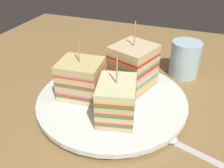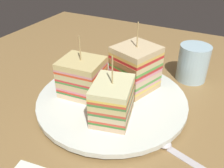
# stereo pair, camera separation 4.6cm
# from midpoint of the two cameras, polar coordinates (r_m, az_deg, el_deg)

# --- Properties ---
(ground_plane) EXTENTS (0.97, 0.98, 0.02)m
(ground_plane) POSITION_cam_midpoint_polar(r_m,az_deg,el_deg) (0.49, -2.68, -5.69)
(ground_plane) COLOR olive
(plate) EXTENTS (0.29, 0.29, 0.02)m
(plate) POSITION_cam_midpoint_polar(r_m,az_deg,el_deg) (0.48, -2.74, -3.84)
(plate) COLOR white
(plate) RESTS_ON ground_plane
(sandwich_wedge_0) EXTENTS (0.10, 0.10, 0.14)m
(sandwich_wedge_0) POSITION_cam_midpoint_polar(r_m,az_deg,el_deg) (0.48, 2.27, 4.00)
(sandwich_wedge_0) COLOR #DDB37A
(sandwich_wedge_0) RESTS_ON plate
(sandwich_wedge_1) EXTENTS (0.08, 0.08, 0.12)m
(sandwich_wedge_1) POSITION_cam_midpoint_polar(r_m,az_deg,el_deg) (0.47, -10.03, 1.07)
(sandwich_wedge_1) COLOR beige
(sandwich_wedge_1) RESTS_ON plate
(sandwich_wedge_2) EXTENTS (0.08, 0.09, 0.12)m
(sandwich_wedge_2) POSITION_cam_midpoint_polar(r_m,az_deg,el_deg) (0.40, -2.14, -4.01)
(sandwich_wedge_2) COLOR beige
(sandwich_wedge_2) RESTS_ON plate
(chip_pile) EXTENTS (0.07, 0.07, 0.03)m
(chip_pile) POSITION_cam_midpoint_polar(r_m,az_deg,el_deg) (0.46, -3.75, -1.89)
(chip_pile) COLOR #E6D671
(chip_pile) RESTS_ON plate
(salad_garnish) EXTENTS (0.06, 0.07, 0.01)m
(salad_garnish) POSITION_cam_midpoint_polar(r_m,az_deg,el_deg) (0.53, -9.81, 1.52)
(salad_garnish) COLOR #448939
(salad_garnish) RESTS_ON plate
(spoon) EXTENTS (0.13, 0.06, 0.01)m
(spoon) POSITION_cam_midpoint_polar(r_m,az_deg,el_deg) (0.41, 12.35, -13.62)
(spoon) COLOR silver
(spoon) RESTS_ON ground_plane
(drinking_glass) EXTENTS (0.07, 0.07, 0.08)m
(drinking_glass) POSITION_cam_midpoint_polar(r_m,az_deg,el_deg) (0.58, 14.60, 5.19)
(drinking_glass) COLOR silver
(drinking_glass) RESTS_ON ground_plane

